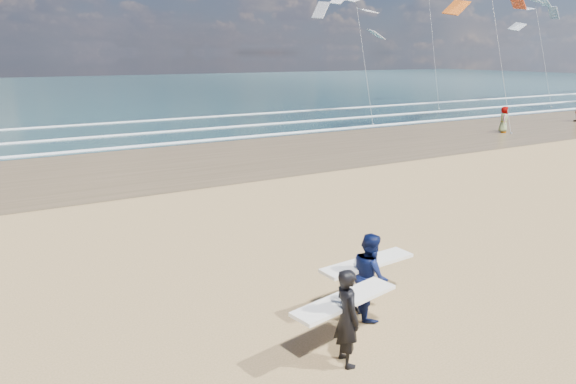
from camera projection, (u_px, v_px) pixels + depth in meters
wet_sand_strip at (427, 134)px, 33.97m from camera, size 220.00×12.00×0.01m
ocean at (175, 88)px, 79.29m from camera, size 220.00×100.00×0.02m
foam_breakers at (339, 118)px, 42.44m from camera, size 220.00×11.70×0.05m
surfer_near at (347, 315)px, 8.78m from camera, size 2.26×1.17×1.76m
surfer_far at (370, 274)px, 10.39m from camera, size 2.23×1.22×1.77m
beachgoer_0 at (504, 119)px, 34.60m from camera, size 1.02×0.99×1.76m
kite_0 at (495, 23)px, 34.96m from camera, size 7.31×4.90×12.00m
kite_1 at (361, 40)px, 39.53m from camera, size 6.71×4.84×10.63m
kite_2 at (540, 36)px, 51.86m from camera, size 6.88×4.86×11.75m
kite_5 at (432, 31)px, 49.54m from camera, size 4.78×4.63×13.94m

